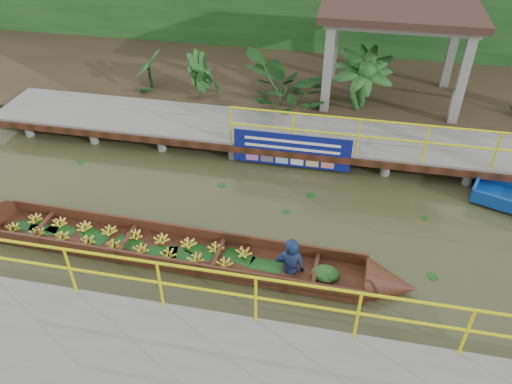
# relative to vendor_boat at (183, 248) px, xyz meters

# --- Properties ---
(ground) EXTENTS (80.00, 80.00, 0.00)m
(ground) POSITION_rel_vendor_boat_xyz_m (1.10, 1.20, -0.22)
(ground) COLOR #33351A
(ground) RESTS_ON ground
(land_strip) EXTENTS (30.00, 8.00, 0.45)m
(land_strip) POSITION_rel_vendor_boat_xyz_m (1.10, 8.70, 0.01)
(land_strip) COLOR #2E2317
(land_strip) RESTS_ON ground
(far_dock) EXTENTS (16.00, 2.06, 1.66)m
(far_dock) POSITION_rel_vendor_boat_xyz_m (1.12, 4.63, 0.26)
(far_dock) COLOR slate
(far_dock) RESTS_ON ground
(pavilion) EXTENTS (4.40, 3.00, 3.00)m
(pavilion) POSITION_rel_vendor_boat_xyz_m (4.10, 7.50, 2.60)
(pavilion) COLOR slate
(pavilion) RESTS_ON ground
(foliage_backdrop) EXTENTS (30.00, 0.80, 4.00)m
(foliage_backdrop) POSITION_rel_vendor_boat_xyz_m (1.10, 11.20, 1.78)
(foliage_backdrop) COLOR #133E16
(foliage_backdrop) RESTS_ON ground
(vendor_boat) EXTENTS (9.88, 1.27, 2.05)m
(vendor_boat) POSITION_rel_vendor_boat_xyz_m (0.00, 0.00, 0.00)
(vendor_boat) COLOR #351B0E
(vendor_boat) RESTS_ON ground
(blue_banner) EXTENTS (2.99, 0.04, 0.93)m
(blue_banner) POSITION_rel_vendor_boat_xyz_m (1.71, 3.68, 0.34)
(blue_banner) COLOR navy
(blue_banner) RESTS_ON ground
(tropical_plants) EXTENTS (14.32, 1.32, 1.65)m
(tropical_plants) POSITION_rel_vendor_boat_xyz_m (3.00, 6.50, 1.06)
(tropical_plants) COLOR #133E16
(tropical_plants) RESTS_ON ground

